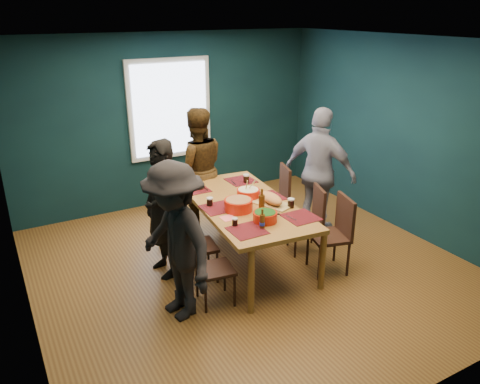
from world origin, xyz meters
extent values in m
cube|color=brown|center=(0.00, 0.00, -0.01)|extent=(5.00, 5.00, 0.01)
cube|color=beige|center=(0.00, 0.00, 2.70)|extent=(5.00, 5.00, 0.01)
cube|color=#0F2E32|center=(-2.50, 0.00, 1.35)|extent=(0.01, 5.00, 2.70)
cube|color=#0F2E32|center=(2.50, 0.00, 1.35)|extent=(0.01, 5.00, 2.70)
cube|color=#0F2E32|center=(0.00, 2.50, 1.35)|extent=(5.00, 0.01, 2.70)
cube|color=#0F2E32|center=(0.00, -2.50, 1.35)|extent=(5.00, 0.01, 2.70)
cube|color=silver|center=(0.00, 2.47, 1.55)|extent=(1.35, 0.06, 1.55)
cube|color=#A57831|center=(0.01, 0.15, 0.78)|extent=(1.26, 2.22, 0.05)
cylinder|color=#A57831|center=(-0.46, -0.83, 0.38)|extent=(0.07, 0.07, 0.76)
cylinder|color=#A57831|center=(0.48, -0.83, 0.38)|extent=(0.07, 0.07, 0.76)
cylinder|color=#A57831|center=(-0.46, 1.12, 0.38)|extent=(0.07, 0.07, 0.76)
cylinder|color=#A57831|center=(0.48, 1.12, 0.38)|extent=(0.07, 0.07, 0.76)
cube|color=black|center=(-0.65, 0.84, 0.43)|extent=(0.45, 0.45, 0.04)
cube|color=black|center=(-0.83, 0.86, 0.67)|extent=(0.09, 0.40, 0.44)
cylinder|color=black|center=(-0.84, 0.69, 0.20)|extent=(0.03, 0.03, 0.41)
cylinder|color=black|center=(-0.50, 0.65, 0.20)|extent=(0.03, 0.03, 0.41)
cylinder|color=black|center=(-0.79, 1.03, 0.20)|extent=(0.03, 0.03, 0.41)
cylinder|color=black|center=(-0.45, 0.99, 0.20)|extent=(0.03, 0.03, 0.41)
cube|color=black|center=(-0.66, 0.04, 0.43)|extent=(0.45, 0.45, 0.04)
cube|color=black|center=(-0.84, 0.07, 0.66)|extent=(0.09, 0.40, 0.44)
cylinder|color=black|center=(-0.85, -0.10, 0.20)|extent=(0.03, 0.03, 0.41)
cylinder|color=black|center=(-0.51, -0.15, 0.20)|extent=(0.03, 0.03, 0.41)
cylinder|color=black|center=(-0.80, 0.23, 0.20)|extent=(0.03, 0.03, 0.41)
cylinder|color=black|center=(-0.46, 0.19, 0.20)|extent=(0.03, 0.03, 0.41)
cube|color=black|center=(-0.70, -0.48, 0.40)|extent=(0.43, 0.43, 0.04)
cube|color=black|center=(-0.87, -0.45, 0.63)|extent=(0.09, 0.38, 0.41)
cylinder|color=black|center=(-0.88, -0.61, 0.19)|extent=(0.03, 0.03, 0.39)
cylinder|color=black|center=(-0.56, -0.66, 0.19)|extent=(0.03, 0.03, 0.39)
cylinder|color=black|center=(-0.83, -0.29, 0.19)|extent=(0.03, 0.03, 0.39)
cylinder|color=black|center=(-0.51, -0.34, 0.19)|extent=(0.03, 0.03, 0.39)
cube|color=black|center=(0.85, 0.80, 0.45)|extent=(0.52, 0.52, 0.04)
cube|color=black|center=(1.03, 0.74, 0.70)|extent=(0.16, 0.41, 0.46)
cylinder|color=black|center=(0.62, 0.67, 0.22)|extent=(0.03, 0.03, 0.43)
cylinder|color=black|center=(0.97, 0.57, 0.22)|extent=(0.03, 0.03, 0.43)
cylinder|color=black|center=(0.73, 1.02, 0.22)|extent=(0.03, 0.03, 0.43)
cylinder|color=black|center=(1.07, 0.92, 0.22)|extent=(0.03, 0.03, 0.43)
cube|color=black|center=(0.85, 0.00, 0.43)|extent=(0.50, 0.50, 0.04)
cube|color=black|center=(1.02, -0.05, 0.66)|extent=(0.16, 0.39, 0.44)
cylinder|color=black|center=(0.63, -0.10, 0.20)|extent=(0.03, 0.03, 0.41)
cylinder|color=black|center=(0.96, -0.21, 0.20)|extent=(0.03, 0.03, 0.41)
cylinder|color=black|center=(0.74, 0.22, 0.20)|extent=(0.03, 0.03, 0.41)
cylinder|color=black|center=(1.07, 0.11, 0.20)|extent=(0.03, 0.03, 0.41)
cube|color=black|center=(0.79, -0.55, 0.46)|extent=(0.53, 0.53, 0.04)
cube|color=black|center=(0.98, -0.60, 0.72)|extent=(0.15, 0.43, 0.47)
cylinder|color=black|center=(0.57, -0.68, 0.22)|extent=(0.03, 0.03, 0.44)
cylinder|color=black|center=(0.92, -0.78, 0.22)|extent=(0.03, 0.03, 0.44)
cylinder|color=black|center=(0.66, -0.33, 0.22)|extent=(0.03, 0.03, 0.44)
cylinder|color=black|center=(1.02, -0.42, 0.22)|extent=(0.03, 0.03, 0.44)
imported|color=black|center=(-0.96, 0.38, 0.83)|extent=(0.44, 0.64, 1.67)
imported|color=black|center=(-0.04, 1.41, 0.88)|extent=(0.98, 0.84, 1.76)
imported|color=white|center=(1.35, 0.37, 0.90)|extent=(0.84, 1.14, 1.80)
imported|color=black|center=(-1.13, -0.47, 0.84)|extent=(0.81, 1.18, 1.68)
cylinder|color=red|center=(-0.16, -0.03, 0.88)|extent=(0.33, 0.33, 0.13)
cylinder|color=#518F34|center=(-0.16, -0.03, 0.94)|extent=(0.29, 0.29, 0.02)
cylinder|color=red|center=(0.13, 0.25, 0.87)|extent=(0.29, 0.29, 0.11)
cylinder|color=beige|center=(0.13, 0.25, 0.92)|extent=(0.25, 0.25, 0.02)
cylinder|color=tan|center=(0.17, 0.25, 0.96)|extent=(0.08, 0.16, 0.23)
cylinder|color=tan|center=(0.10, 0.25, 0.96)|extent=(0.07, 0.16, 0.23)
cylinder|color=red|center=(-0.05, -0.44, 0.87)|extent=(0.27, 0.27, 0.11)
cylinder|color=#184711|center=(-0.05, -0.44, 0.92)|extent=(0.24, 0.24, 0.02)
cube|color=tan|center=(0.27, -0.06, 0.82)|extent=(0.42, 0.56, 0.02)
ellipsoid|color=#C07645|center=(0.27, -0.06, 0.89)|extent=(0.31, 0.44, 0.12)
cube|color=silver|center=(0.15, -0.27, 0.84)|extent=(0.14, 0.18, 0.00)
cylinder|color=black|center=(0.12, -0.38, 0.84)|extent=(0.08, 0.10, 0.02)
sphere|color=#155D19|center=(0.27, -0.17, 0.90)|extent=(0.04, 0.04, 0.04)
sphere|color=#155D19|center=(0.27, -0.06, 0.90)|extent=(0.04, 0.04, 0.04)
sphere|color=#155D19|center=(0.27, 0.05, 0.90)|extent=(0.04, 0.04, 0.04)
cylinder|color=black|center=(-0.28, 0.84, 0.84)|extent=(0.15, 0.15, 0.06)
cylinder|color=#518F34|center=(-0.28, 0.84, 0.86)|extent=(0.12, 0.12, 0.01)
cylinder|color=#44270C|center=(-0.17, -0.57, 0.89)|extent=(0.06, 0.06, 0.16)
cylinder|color=#44270C|center=(-0.17, -0.57, 1.00)|extent=(0.02, 0.02, 0.06)
cylinder|color=#1830AD|center=(-0.17, -0.57, 0.86)|extent=(0.06, 0.06, 0.04)
cylinder|color=#44270C|center=(0.07, -0.18, 0.91)|extent=(0.07, 0.07, 0.20)
cylinder|color=#44270C|center=(0.07, -0.18, 1.04)|extent=(0.03, 0.03, 0.08)
cylinder|color=black|center=(-0.40, -0.37, 0.85)|extent=(0.06, 0.06, 0.09)
cylinder|color=silver|center=(-0.40, -0.37, 0.89)|extent=(0.07, 0.07, 0.01)
cylinder|color=black|center=(0.42, -0.26, 0.86)|extent=(0.08, 0.08, 0.11)
cylinder|color=silver|center=(0.42, -0.26, 0.91)|extent=(0.08, 0.08, 0.02)
cylinder|color=black|center=(0.39, 0.74, 0.87)|extent=(0.08, 0.08, 0.11)
cylinder|color=silver|center=(0.39, 0.74, 0.92)|extent=(0.08, 0.08, 0.02)
cylinder|color=black|center=(-0.40, 0.26, 0.86)|extent=(0.07, 0.07, 0.10)
cylinder|color=silver|center=(-0.40, 0.26, 0.91)|extent=(0.08, 0.08, 0.02)
cube|color=#FF6B76|center=(0.41, 0.16, 0.81)|extent=(0.16, 0.16, 0.00)
cube|color=#FF6B76|center=(-0.37, -0.16, 0.81)|extent=(0.16, 0.16, 0.00)
cube|color=#FF6B76|center=(0.37, -0.55, 0.81)|extent=(0.14, 0.14, 0.00)
camera|label=1|loc=(-2.60, -4.41, 3.02)|focal=35.00mm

